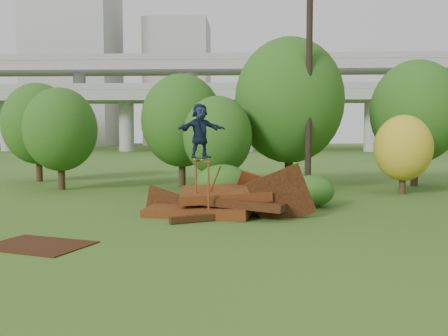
{
  "coord_description": "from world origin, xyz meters",
  "views": [
    {
      "loc": [
        -0.08,
        -13.52,
        2.69
      ],
      "look_at": [
        -0.8,
        2.0,
        1.6
      ],
      "focal_mm": 40.0,
      "sensor_mm": 36.0,
      "label": 1
    }
  ],
  "objects_px": {
    "scrap_pile": "(223,202)",
    "flat_plate": "(38,245)",
    "utility_pole": "(309,84)",
    "skater": "(200,131)"
  },
  "relations": [
    {
      "from": "flat_plate",
      "to": "scrap_pile",
      "type": "bearing_deg",
      "value": 48.35
    },
    {
      "from": "flat_plate",
      "to": "utility_pole",
      "type": "xyz_separation_m",
      "value": [
        7.67,
        10.5,
        4.8
      ]
    },
    {
      "from": "skater",
      "to": "flat_plate",
      "type": "xyz_separation_m",
      "value": [
        -3.51,
        -4.13,
        -2.75
      ]
    },
    {
      "from": "scrap_pile",
      "to": "utility_pole",
      "type": "bearing_deg",
      "value": 59.01
    },
    {
      "from": "utility_pole",
      "to": "skater",
      "type": "bearing_deg",
      "value": -123.13
    },
    {
      "from": "flat_plate",
      "to": "utility_pole",
      "type": "bearing_deg",
      "value": 53.86
    },
    {
      "from": "skater",
      "to": "scrap_pile",
      "type": "bearing_deg",
      "value": 10.89
    },
    {
      "from": "scrap_pile",
      "to": "flat_plate",
      "type": "xyz_separation_m",
      "value": [
        -4.19,
        -4.71,
        -0.4
      ]
    },
    {
      "from": "skater",
      "to": "utility_pole",
      "type": "height_order",
      "value": "utility_pole"
    },
    {
      "from": "flat_plate",
      "to": "utility_pole",
      "type": "relative_size",
      "value": 0.25
    }
  ]
}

